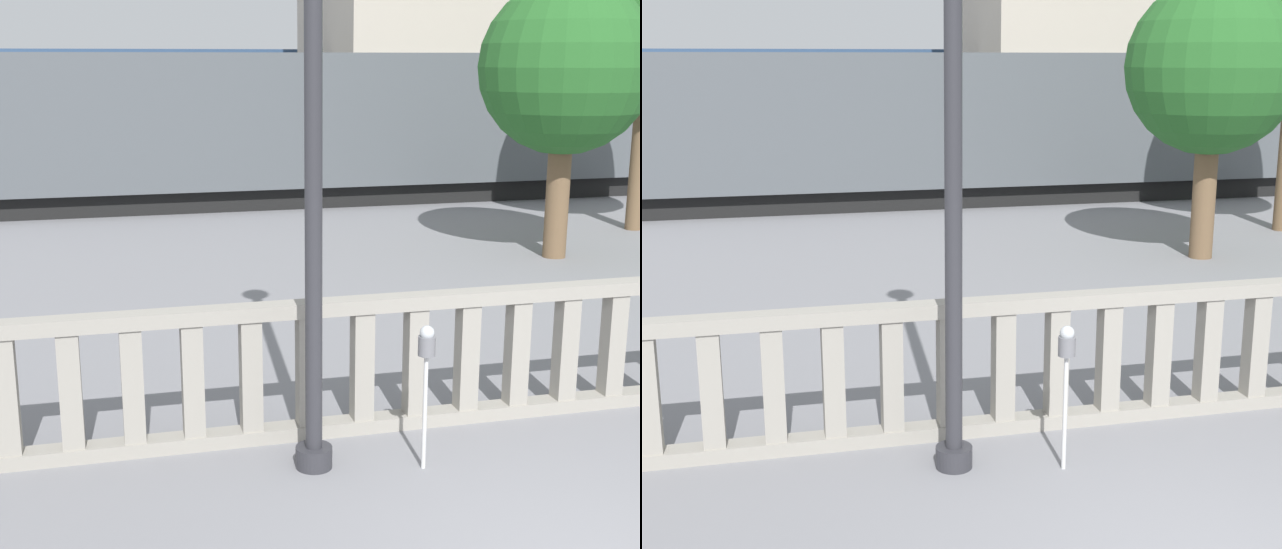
# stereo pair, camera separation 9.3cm
# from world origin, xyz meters

# --- Properties ---
(balustrade) EXTENTS (14.76, 0.24, 1.39)m
(balustrade) POSITION_xyz_m (0.00, 3.12, 0.69)
(balustrade) COLOR gray
(balustrade) RESTS_ON ground
(lamppost) EXTENTS (0.43, 0.43, 6.25)m
(lamppost) POSITION_xyz_m (-1.50, 2.43, 3.73)
(lamppost) COLOR #2D2D33
(lamppost) RESTS_ON ground
(parking_meter) EXTENTS (0.16, 0.16, 1.36)m
(parking_meter) POSITION_xyz_m (-0.53, 2.17, 1.08)
(parking_meter) COLOR silver
(parking_meter) RESTS_ON ground
(train_near) EXTENTS (19.19, 2.75, 4.39)m
(train_near) POSITION_xyz_m (2.72, 17.59, 2.00)
(train_near) COLOR black
(train_near) RESTS_ON ground
(train_far) EXTENTS (25.72, 3.16, 4.58)m
(train_far) POSITION_xyz_m (2.76, 28.65, 2.08)
(train_far) COLOR black
(train_far) RESTS_ON ground
(building_block) EXTENTS (10.29, 6.28, 9.35)m
(building_block) POSITION_xyz_m (8.23, 20.10, 4.68)
(building_block) COLOR #ADA393
(building_block) RESTS_ON ground
(tree_right) EXTENTS (3.15, 3.15, 5.08)m
(tree_right) POSITION_xyz_m (5.04, 9.98, 3.47)
(tree_right) COLOR brown
(tree_right) RESTS_ON ground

